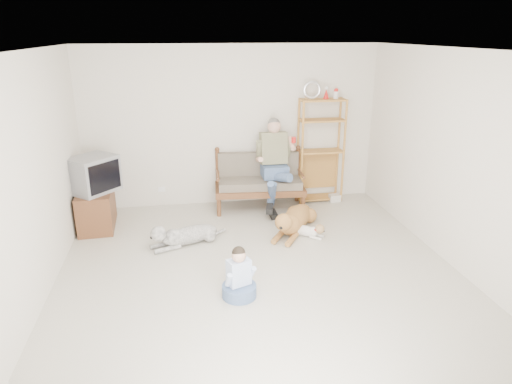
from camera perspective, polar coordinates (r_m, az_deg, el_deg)
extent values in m
plane|color=silver|center=(5.74, 0.67, -10.69)|extent=(5.50, 5.50, 0.00)
plane|color=white|center=(4.97, 0.80, 17.34)|extent=(5.50, 5.50, 0.00)
plane|color=beige|center=(7.83, -2.99, 8.16)|extent=(5.00, 0.00, 5.00)
plane|color=beige|center=(2.78, 11.52, -14.54)|extent=(5.00, 0.00, 5.00)
plane|color=beige|center=(5.35, -26.60, 0.69)|extent=(0.00, 5.50, 5.50)
plane|color=beige|center=(6.15, 24.33, 3.26)|extent=(0.00, 5.50, 5.50)
cube|color=brown|center=(7.75, 0.45, 0.40)|extent=(1.55, 0.82, 0.10)
cube|color=#736757|center=(7.72, 0.45, 1.21)|extent=(1.42, 0.71, 0.13)
cube|color=#736757|center=(7.87, 0.14, 3.37)|extent=(1.39, 0.23, 0.45)
cylinder|color=brown|center=(7.88, 0.07, 4.89)|extent=(1.40, 0.16, 0.05)
cylinder|color=brown|center=(7.46, -4.44, -2.10)|extent=(0.07, 0.07, 0.30)
cylinder|color=brown|center=(7.91, -4.93, 1.67)|extent=(0.07, 0.07, 0.95)
cylinder|color=brown|center=(7.70, 5.98, -1.43)|extent=(0.07, 0.07, 0.30)
cylinder|color=brown|center=(8.14, 4.93, 2.19)|extent=(0.07, 0.07, 0.95)
cube|color=slate|center=(7.69, 2.32, 2.67)|extent=(0.42, 0.40, 0.21)
cube|color=gray|center=(7.69, 2.20, 5.53)|extent=(0.44, 0.30, 0.55)
sphere|color=tan|center=(7.58, 2.28, 8.17)|extent=(0.22, 0.22, 0.22)
sphere|color=#5F5A54|center=(7.59, 2.25, 8.52)|extent=(0.20, 0.20, 0.20)
cylinder|color=red|center=(7.49, 4.72, 6.51)|extent=(0.07, 0.07, 0.09)
cube|color=#C7813E|center=(7.89, 8.38, 11.32)|extent=(0.76, 0.31, 0.03)
torus|color=silver|center=(7.81, 7.01, 12.52)|extent=(0.31, 0.05, 0.31)
cone|color=red|center=(7.90, 8.77, 12.00)|extent=(0.10, 0.10, 0.16)
cylinder|color=#C7813E|center=(7.82, 5.79, 4.73)|extent=(0.04, 0.04, 1.81)
cylinder|color=#C7813E|center=(8.10, 5.24, 5.25)|extent=(0.04, 0.04, 1.81)
cylinder|color=#C7813E|center=(8.05, 10.92, 4.90)|extent=(0.04, 0.04, 1.81)
cylinder|color=#C7813E|center=(8.32, 10.23, 5.40)|extent=(0.04, 0.04, 1.81)
cube|color=white|center=(8.29, 9.80, -0.73)|extent=(0.20, 0.14, 0.12)
cube|color=brown|center=(7.45, -19.30, -1.97)|extent=(0.54, 0.92, 0.60)
cube|color=brown|center=(7.29, -21.41, -2.69)|extent=(0.04, 0.40, 0.50)
cube|color=brown|center=(7.70, -20.82, -1.47)|extent=(0.04, 0.40, 0.50)
cube|color=gray|center=(7.22, -19.70, 2.11)|extent=(0.82, 0.83, 0.54)
cube|color=black|center=(7.03, -18.37, 1.79)|extent=(0.38, 0.42, 0.43)
cube|color=white|center=(8.05, -11.71, 0.33)|extent=(0.12, 0.02, 0.08)
ellipsoid|color=#A16F38|center=(7.05, 5.00, -3.33)|extent=(0.86, 1.05, 0.32)
sphere|color=#A16F38|center=(6.78, 4.20, -4.09)|extent=(0.32, 0.32, 0.32)
sphere|color=#A16F38|center=(6.50, 3.49, -3.80)|extent=(0.25, 0.25, 0.25)
ellipsoid|color=#A16F38|center=(6.41, 3.14, -4.38)|extent=(0.19, 0.21, 0.10)
cylinder|color=#A16F38|center=(7.54, 6.20, -2.61)|extent=(0.14, 0.41, 0.05)
ellipsoid|color=#A16F38|center=(6.55, 2.84, -3.60)|extent=(0.09, 0.10, 0.12)
ellipsoid|color=#A16F38|center=(6.50, 4.30, -3.83)|extent=(0.09, 0.10, 0.12)
ellipsoid|color=white|center=(6.63, -8.23, -5.31)|extent=(0.90, 0.58, 0.25)
sphere|color=white|center=(6.54, -10.29, -5.63)|extent=(0.25, 0.25, 0.25)
sphere|color=white|center=(6.43, -12.10, -5.13)|extent=(0.22, 0.22, 0.22)
ellipsoid|color=white|center=(6.41, -12.92, -5.49)|extent=(0.18, 0.15, 0.08)
cylinder|color=white|center=(6.82, -4.92, -5.14)|extent=(0.28, 0.26, 0.04)
ellipsoid|color=white|center=(6.50, -12.15, -4.85)|extent=(0.08, 0.07, 0.11)
ellipsoid|color=white|center=(6.37, -11.68, -5.34)|extent=(0.08, 0.07, 0.11)
ellipsoid|color=silver|center=(6.85, 6.26, -4.85)|extent=(0.42, 0.38, 0.15)
sphere|color=silver|center=(6.80, 7.17, -4.96)|extent=(0.15, 0.15, 0.15)
sphere|color=#A47E52|center=(6.74, 7.97, -4.60)|extent=(0.14, 0.14, 0.14)
ellipsoid|color=#A47E52|center=(6.73, 8.47, -4.81)|extent=(0.12, 0.11, 0.05)
cylinder|color=silver|center=(6.93, 4.74, -4.89)|extent=(0.16, 0.07, 0.02)
cone|color=#A47E52|center=(6.69, 7.73, -4.41)|extent=(0.04, 0.04, 0.05)
cone|color=#A47E52|center=(6.77, 8.03, -4.11)|extent=(0.04, 0.04, 0.05)
torus|color=red|center=(6.76, 7.81, -4.65)|extent=(0.13, 0.13, 0.02)
cylinder|color=slate|center=(5.36, -2.11, -12.23)|extent=(0.40, 0.40, 0.14)
cube|color=silver|center=(5.25, -2.17, -9.95)|extent=(0.29, 0.24, 0.31)
sphere|color=tan|center=(5.13, -2.17, -7.94)|extent=(0.16, 0.16, 0.16)
sphere|color=black|center=(5.13, -2.19, -7.63)|extent=(0.15, 0.15, 0.15)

